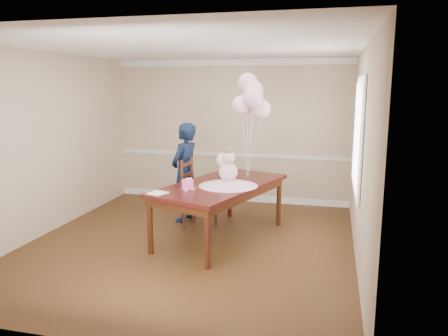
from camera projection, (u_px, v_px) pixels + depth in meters
floor at (190, 244)px, 6.16m from camera, size 4.50×5.00×0.00m
ceiling at (187, 47)px, 5.66m from camera, size 4.50×5.00×0.02m
wall_back at (230, 131)px, 8.30m from camera, size 4.50×0.02×2.70m
wall_front at (89, 193)px, 3.53m from camera, size 4.50×0.02×2.70m
wall_left at (44, 144)px, 6.45m from camera, size 0.02×5.00×2.70m
wall_right at (361, 156)px, 5.37m from camera, size 0.02×5.00×2.70m
chair_rail_trim at (230, 155)px, 8.37m from camera, size 4.50×0.02×0.07m
crown_molding at (230, 62)px, 8.05m from camera, size 4.50×0.02×0.12m
baseboard_trim at (230, 197)px, 8.53m from camera, size 4.50×0.02×0.12m
window_frame at (358, 135)px, 5.82m from camera, size 0.02×1.66×1.56m
window_blinds at (357, 135)px, 5.82m from camera, size 0.01×1.50×1.40m
dining_table_top at (221, 185)px, 6.27m from camera, size 1.72×2.42×0.05m
table_apron at (221, 191)px, 6.28m from camera, size 1.58×2.28×0.11m
table_leg_fl at (150, 226)px, 5.75m from camera, size 0.10×0.10×0.77m
table_leg_fr at (208, 239)px, 5.27m from camera, size 0.10×0.10×0.77m
table_leg_bl at (230, 194)px, 7.42m from camera, size 0.10×0.10×0.77m
table_leg_br at (279, 202)px, 6.94m from camera, size 0.10×0.10×0.77m
baby_skirt at (228, 182)px, 6.12m from camera, size 1.05×1.05×0.11m
baby_torso at (228, 172)px, 6.10m from camera, size 0.26×0.26×0.26m
baby_head at (228, 157)px, 6.06m from camera, size 0.19×0.19×0.19m
baby_hair at (228, 153)px, 6.05m from camera, size 0.13×0.13×0.13m
cake_platter at (188, 188)px, 5.97m from camera, size 0.30×0.30×0.01m
birthday_cake at (188, 184)px, 5.96m from camera, size 0.21×0.21×0.11m
cake_flower_a at (188, 179)px, 5.95m from camera, size 0.03×0.03×0.03m
cake_flower_b at (190, 179)px, 5.95m from camera, size 0.03×0.03×0.03m
rose_vase_near at (223, 173)px, 6.61m from camera, size 0.14×0.14×0.17m
roses_near at (223, 160)px, 6.57m from camera, size 0.21×0.21×0.21m
napkin at (157, 193)px, 5.69m from camera, size 0.28×0.28×0.01m
balloon_weight at (248, 176)px, 6.71m from camera, size 0.06×0.06×0.02m
balloon_a at (242, 105)px, 6.56m from camera, size 0.31×0.31×0.31m
balloon_b at (253, 98)px, 6.38m from camera, size 0.31×0.31×0.31m
balloon_c at (253, 90)px, 6.54m from camera, size 0.31×0.31×0.31m
balloon_d at (248, 83)px, 6.60m from camera, size 0.31×0.31×0.31m
balloon_e at (261, 109)px, 6.50m from camera, size 0.31×0.31×0.31m
balloon_ribbon_a at (245, 147)px, 6.65m from camera, size 0.10×0.04×0.91m
balloon_ribbon_b at (250, 144)px, 6.56m from camera, size 0.09×0.09×1.02m
balloon_ribbon_c at (250, 139)px, 6.64m from camera, size 0.06×0.09×1.13m
balloon_ribbon_d at (248, 135)px, 6.67m from camera, size 0.05×0.14×1.24m
balloon_ribbon_e at (254, 149)px, 6.62m from camera, size 0.17×0.03×0.85m
dining_chair_seat at (200, 198)px, 6.82m from camera, size 0.51×0.51×0.05m
chair_leg_fl at (184, 215)px, 6.75m from camera, size 0.05×0.05×0.46m
chair_leg_fr at (207, 218)px, 6.63m from camera, size 0.05×0.05×0.46m
chair_leg_bl at (194, 209)px, 7.11m from camera, size 0.05×0.05×0.46m
chair_leg_br at (216, 211)px, 6.98m from camera, size 0.05×0.05×0.46m
chair_back_post_l at (182, 180)px, 6.66m from camera, size 0.05×0.05×0.60m
chair_back_post_r at (192, 175)px, 7.01m from camera, size 0.05×0.05×0.60m
chair_slat_low at (187, 185)px, 6.86m from camera, size 0.07×0.43×0.05m
chair_slat_mid at (187, 175)px, 6.83m from camera, size 0.07×0.43×0.05m
chair_slat_top at (187, 164)px, 6.79m from camera, size 0.07×0.43×0.05m
woman at (185, 173)px, 7.11m from camera, size 0.53×0.67×1.62m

